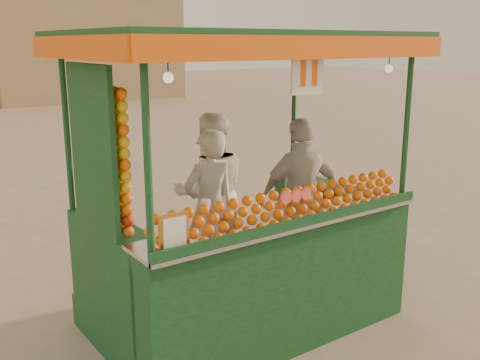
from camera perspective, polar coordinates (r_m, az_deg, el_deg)
ground at (r=5.77m, az=0.53°, el=-14.43°), size 90.00×90.00×0.00m
building_right at (r=29.83m, az=-16.45°, el=12.95°), size 9.00×6.00×5.00m
juice_cart at (r=5.32m, az=0.33°, el=-6.01°), size 3.13×2.03×2.84m
vendor_left at (r=5.56m, az=-3.17°, el=-2.92°), size 0.59×0.39×1.60m
vendor_middle at (r=5.92m, az=-3.06°, el=-1.30°), size 1.01×0.90×1.72m
vendor_right at (r=5.84m, az=6.35°, el=-1.77°), size 1.05×0.62×1.68m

